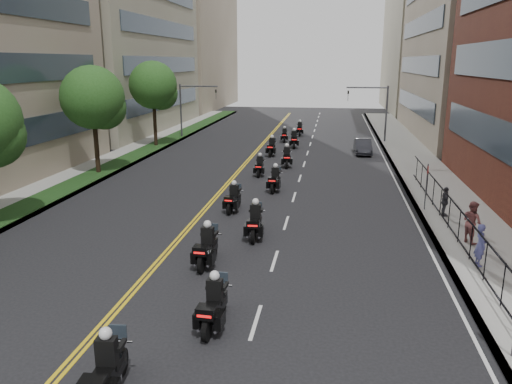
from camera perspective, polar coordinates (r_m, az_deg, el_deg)
sidewalk_right at (r=35.41m, az=19.38°, el=1.10°), size 4.00×90.00×0.15m
sidewalk_left at (r=38.87m, az=-17.95°, el=2.38°), size 4.00×90.00×0.15m
grass_strip at (r=38.50m, az=-16.89°, el=2.50°), size 2.00×90.00×0.04m
building_right_far at (r=88.52m, az=20.23°, el=17.17°), size 15.00×28.00×26.00m
building_left_far at (r=91.23m, az=-9.10°, el=17.76°), size 16.00×28.00×26.00m
iron_fence at (r=22.74m, az=22.76°, el=-4.40°), size 0.05×28.00×1.50m
street_trees at (r=32.13m, az=-22.21°, el=8.70°), size 4.40×38.40×7.98m
traffic_signal_right at (r=51.23m, az=13.65°, el=9.61°), size 4.09×0.20×5.60m
traffic_signal_left at (r=53.19m, az=-7.61°, el=10.07°), size 4.09×0.20×5.60m
motorcycle_0 at (r=13.09m, az=-16.75°, el=-19.21°), size 0.66×2.51×1.85m
motorcycle_1 at (r=15.56m, az=-4.84°, el=-12.86°), size 0.58×2.44×1.80m
motorcycle_2 at (r=19.99m, az=-5.63°, el=-6.40°), size 0.58×2.48×1.83m
motorcycle_3 at (r=22.90m, az=-0.10°, el=-3.53°), size 0.60×2.50×1.85m
motorcycle_4 at (r=27.00m, az=-2.59°, el=-0.83°), size 0.63×2.29×1.69m
motorcycle_5 at (r=31.22m, az=2.19°, el=1.35°), size 0.61×2.36×1.74m
motorcycle_6 at (r=35.46m, az=0.43°, el=2.91°), size 0.51×2.20×1.62m
motorcycle_7 at (r=38.52m, az=3.53°, el=3.94°), size 0.69×2.44×1.80m
motorcycle_8 at (r=43.08m, az=1.81°, el=5.10°), size 0.56×2.41×1.78m
motorcycle_9 at (r=47.20m, az=4.36°, el=5.95°), size 0.69×2.52×1.86m
motorcycle_10 at (r=50.71m, az=3.28°, el=6.45°), size 0.54×2.14×1.58m
motorcycle_11 at (r=55.04m, az=5.03°, el=7.14°), size 0.56×2.35×1.74m
parked_sedan at (r=44.92m, az=12.10°, el=5.11°), size 1.49×3.99×1.30m
pedestrian_a at (r=21.34m, az=24.27°, el=-5.52°), size 0.47×0.66×1.69m
pedestrian_b at (r=23.82m, az=23.45°, el=-3.16°), size 1.05×1.13×1.88m
pedestrian_c at (r=27.40m, az=20.80°, el=-1.03°), size 0.44×0.92×1.53m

